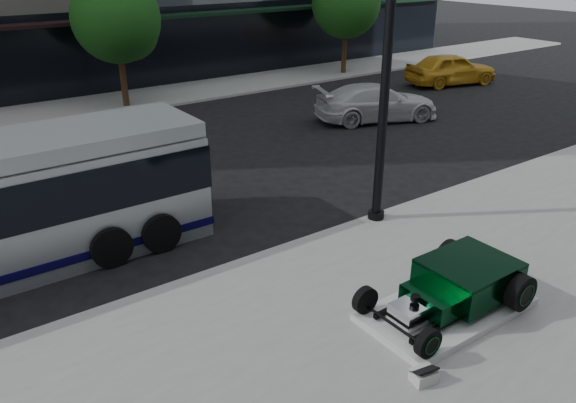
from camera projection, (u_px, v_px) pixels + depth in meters
ground at (264, 212)px, 15.48m from camera, size 120.00×120.00×0.00m
sidewalk_far at (98, 105)px, 25.86m from camera, size 70.00×4.00×0.12m
street_trees at (119, 22)px, 24.26m from camera, size 29.80×3.80×5.70m
display_plinth at (446, 309)px, 10.96m from camera, size 3.40×1.80×0.15m
hot_rod at (460, 282)px, 10.93m from camera, size 3.22×2.00×0.81m
info_plaque at (424, 375)px, 9.18m from camera, size 0.45×0.37×0.31m
lamppost at (385, 82)px, 13.39m from camera, size 0.43×0.43×7.78m
white_sedan at (377, 102)px, 23.54m from camera, size 5.62×3.77×1.51m
yellow_taxi at (451, 69)px, 29.77m from camera, size 5.24×3.06×1.67m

